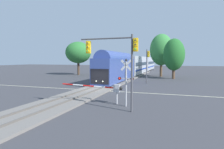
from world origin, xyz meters
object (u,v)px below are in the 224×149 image
at_px(elm_centre_background, 161,50).
at_px(pine_left_background, 78,53).
at_px(crossing_gate_near, 109,88).
at_px(traffic_signal_far_side, 147,61).
at_px(commuter_train, 137,64).
at_px(crossing_signal_mast, 126,77).
at_px(oak_far_right, 174,55).
at_px(traffic_signal_near_right, 117,54).

distance_m(elm_centre_background, pine_left_background, 21.37).
bearing_deg(crossing_gate_near, traffic_signal_far_side, 84.94).
distance_m(traffic_signal_far_side, pine_left_background, 24.18).
relative_size(crossing_gate_near, elm_centre_background, 0.62).
relative_size(crossing_gate_near, pine_left_background, 0.71).
bearing_deg(commuter_train, pine_left_background, -154.38).
bearing_deg(crossing_signal_mast, elm_centre_background, 88.62).
relative_size(traffic_signal_far_side, elm_centre_background, 0.57).
relative_size(crossing_signal_mast, pine_left_background, 0.47).
relative_size(crossing_signal_mast, elm_centre_background, 0.41).
xyz_separation_m(commuter_train, traffic_signal_far_side, (5.67, -20.17, 1.12)).
height_order(crossing_gate_near, traffic_signal_far_side, traffic_signal_far_side).
relative_size(pine_left_background, oak_far_right, 1.04).
xyz_separation_m(traffic_signal_far_side, oak_far_right, (4.07, 10.17, 1.23)).
height_order(traffic_signal_far_side, pine_left_background, pine_left_background).
bearing_deg(crossing_gate_near, crossing_signal_mast, -20.81).
distance_m(commuter_train, elm_centre_background, 9.26).
bearing_deg(commuter_train, crossing_gate_near, -83.06).
xyz_separation_m(crossing_gate_near, elm_centre_background, (2.51, 30.40, 4.99)).
bearing_deg(pine_left_background, crossing_gate_near, -56.66).
height_order(crossing_signal_mast, traffic_signal_near_right, traffic_signal_near_right).
bearing_deg(crossing_signal_mast, traffic_signal_near_right, -102.49).
bearing_deg(oak_far_right, traffic_signal_near_right, -98.22).
bearing_deg(elm_centre_background, oak_far_right, -59.49).
bearing_deg(crossing_gate_near, elm_centre_background, 85.28).
bearing_deg(elm_centre_background, pine_left_background, -174.98).
distance_m(crossing_signal_mast, elm_centre_background, 31.32).
bearing_deg(traffic_signal_near_right, commuter_train, 98.65).
bearing_deg(traffic_signal_far_side, traffic_signal_near_right, -89.78).
bearing_deg(crossing_signal_mast, commuter_train, 99.55).
height_order(commuter_train, crossing_signal_mast, commuter_train).
height_order(traffic_signal_near_right, oak_far_right, oak_far_right).
distance_m(crossing_gate_near, crossing_signal_mast, 2.20).
xyz_separation_m(pine_left_background, oak_far_right, (24.19, -3.07, -0.85)).
relative_size(traffic_signal_near_right, oak_far_right, 0.70).
xyz_separation_m(elm_centre_background, oak_far_right, (2.91, -4.94, -1.32)).
distance_m(commuter_train, oak_far_right, 14.15).
distance_m(traffic_signal_near_right, pine_left_background, 36.82).
bearing_deg(elm_centre_background, crossing_gate_near, -94.72).
height_order(crossing_gate_near, oak_far_right, oak_far_right).
relative_size(commuter_train, traffic_signal_near_right, 9.81).
bearing_deg(pine_left_background, elm_centre_background, 5.02).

